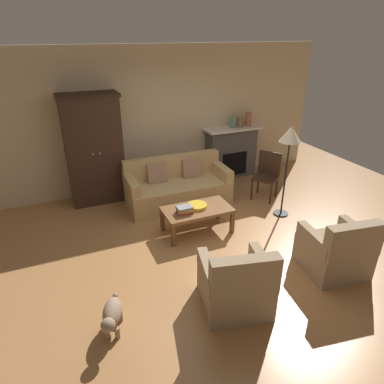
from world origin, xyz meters
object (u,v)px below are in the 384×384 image
(couch, at_px, (177,187))
(fireplace, at_px, (231,152))
(dog, at_px, (112,315))
(armoire, at_px, (94,150))
(floor_lamp, at_px, (290,140))
(mantel_vase_terracotta, at_px, (248,119))
(side_chair_wooden, at_px, (267,172))
(book_stack, at_px, (185,210))
(armchair_near_right, at_px, (336,252))
(fruit_bowl, at_px, (197,206))
(armchair_near_left, at_px, (236,285))
(mantel_vase_jade, at_px, (233,122))
(mantel_vase_bronze, at_px, (240,122))
(coffee_table, at_px, (197,211))

(couch, bearing_deg, fireplace, 26.63)
(fireplace, relative_size, dog, 2.30)
(armoire, relative_size, floor_lamp, 1.26)
(mantel_vase_terracotta, bearing_deg, side_chair_wooden, -102.26)
(book_stack, bearing_deg, armchair_near_right, -46.70)
(mantel_vase_terracotta, height_order, dog, mantel_vase_terracotta)
(fruit_bowl, relative_size, book_stack, 1.25)
(armchair_near_left, bearing_deg, dog, 172.45)
(mantel_vase_jade, relative_size, armchair_near_left, 0.24)
(fruit_bowl, relative_size, armchair_near_left, 0.35)
(floor_lamp, bearing_deg, fruit_bowl, 175.98)
(fruit_bowl, bearing_deg, mantel_vase_bronze, 45.12)
(side_chair_wooden, bearing_deg, mantel_vase_jade, 95.39)
(couch, xyz_separation_m, armchair_near_left, (-0.35, -2.84, -0.00))
(armchair_near_right, height_order, side_chair_wooden, side_chair_wooden)
(book_stack, relative_size, floor_lamp, 0.16)
(side_chair_wooden, relative_size, floor_lamp, 0.56)
(side_chair_wooden, bearing_deg, coffee_table, -159.56)
(coffee_table, xyz_separation_m, armchair_near_left, (-0.28, -1.74, -0.05))
(book_stack, xyz_separation_m, dog, (-1.46, -1.50, -0.23))
(fireplace, bearing_deg, mantel_vase_jade, -90.00)
(armchair_near_right, bearing_deg, mantel_vase_bronze, 81.20)
(floor_lamp, bearing_deg, mantel_vase_bronze, 83.53)
(armoire, xyz_separation_m, book_stack, (1.04, -1.88, -0.54))
(fruit_bowl, relative_size, mantel_vase_bronze, 1.59)
(coffee_table, distance_m, side_chair_wooden, 1.91)
(fruit_bowl, xyz_separation_m, floor_lamp, (1.61, -0.11, 0.95))
(fruit_bowl, height_order, armchair_near_right, armchair_near_right)
(fruit_bowl, distance_m, book_stack, 0.27)
(mantel_vase_jade, xyz_separation_m, armchair_near_left, (-1.95, -3.63, -0.92))
(fireplace, bearing_deg, mantel_vase_bronze, -5.69)
(armoire, relative_size, coffee_table, 1.85)
(mantel_vase_bronze, height_order, armchair_near_left, mantel_vase_bronze)
(fireplace, xyz_separation_m, mantel_vase_bronze, (0.18, -0.02, 0.65))
(floor_lamp, bearing_deg, side_chair_wooden, 77.96)
(book_stack, xyz_separation_m, armchair_near_left, (-0.04, -1.69, -0.16))
(book_stack, xyz_separation_m, armchair_near_right, (1.54, -1.63, -0.16))
(armoire, distance_m, armchair_near_right, 4.41)
(book_stack, bearing_deg, floor_lamp, -0.50)
(couch, relative_size, mantel_vase_terracotta, 6.50)
(side_chair_wooden, relative_size, dog, 1.65)
(book_stack, xyz_separation_m, side_chair_wooden, (2.02, 0.72, 0.04))
(fruit_bowl, xyz_separation_m, mantel_vase_jade, (1.65, 1.84, 0.79))
(book_stack, height_order, armchair_near_right, armchair_near_right)
(mantel_vase_terracotta, height_order, armchair_near_right, mantel_vase_terracotta)
(mantel_vase_bronze, bearing_deg, mantel_vase_terracotta, 0.00)
(mantel_vase_terracotta, relative_size, dog, 0.54)
(couch, height_order, mantel_vase_bronze, mantel_vase_bronze)
(couch, xyz_separation_m, book_stack, (-0.31, -1.16, 0.16))
(fruit_bowl, height_order, armchair_near_left, armchair_near_left)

